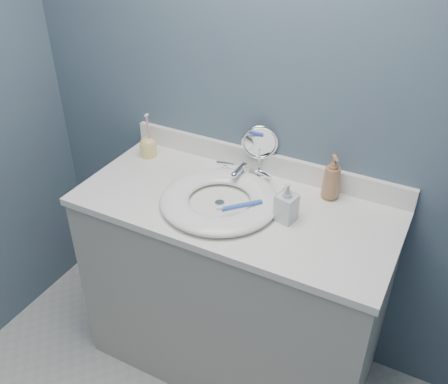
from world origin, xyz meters
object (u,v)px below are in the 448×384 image
Objects in this scene: makeup_mirror at (260,148)px; soap_bottle_amber at (332,177)px; soap_bottle_clear at (287,202)px; toothbrush_holder at (148,146)px.

makeup_mirror is 1.21× the size of soap_bottle_amber.
soap_bottle_clear is (0.22, -0.24, -0.04)m from makeup_mirror.
makeup_mirror is 0.33m from soap_bottle_clear.
toothbrush_holder reaches higher than soap_bottle_amber.
makeup_mirror is 0.50m from toothbrush_holder.
toothbrush_holder is (-0.70, 0.15, -0.03)m from soap_bottle_clear.
makeup_mirror is at bearing 141.28° from soap_bottle_amber.
makeup_mirror is at bearing 143.50° from soap_bottle_clear.
makeup_mirror is 1.44× the size of soap_bottle_clear.
toothbrush_holder is at bearing 179.45° from soap_bottle_clear.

